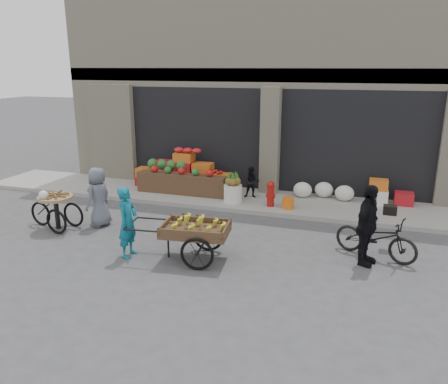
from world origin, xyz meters
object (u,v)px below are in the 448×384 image
(bicycle, at_px, (376,237))
(seated_person, at_px, (252,182))
(vendor_woman, at_px, (128,222))
(tricycle_cart, at_px, (56,207))
(cyclist, at_px, (367,225))
(pineapple_bin, at_px, (233,193))
(vendor_grey, at_px, (99,197))
(banana_cart, at_px, (193,228))
(fire_hydrant, at_px, (271,193))
(orange_bucket, at_px, (288,203))

(bicycle, bearing_deg, seated_person, 68.97)
(vendor_woman, bearing_deg, seated_person, -19.45)
(vendor_woman, height_order, tricycle_cart, vendor_woman)
(vendor_woman, xyz_separation_m, cyclist, (4.73, 1.11, 0.07))
(pineapple_bin, relative_size, tricycle_cart, 0.36)
(seated_person, xyz_separation_m, vendor_woman, (-1.50, -4.55, 0.17))
(bicycle, bearing_deg, tricycle_cart, 115.28)
(pineapple_bin, distance_m, vendor_grey, 3.74)
(pineapple_bin, bearing_deg, vendor_woman, -105.53)
(pineapple_bin, xyz_separation_m, cyclist, (3.63, -2.84, 0.46))
(vendor_woman, distance_m, bicycle, 5.16)
(banana_cart, height_order, cyclist, cyclist)
(fire_hydrant, height_order, vendor_grey, vendor_grey)
(orange_bucket, bearing_deg, banana_cart, -110.54)
(seated_person, bearing_deg, vendor_woman, -118.22)
(bicycle, bearing_deg, orange_bucket, 64.14)
(pineapple_bin, distance_m, tricycle_cart, 4.72)
(seated_person, xyz_separation_m, bicycle, (3.43, -3.04, -0.13))
(orange_bucket, bearing_deg, bicycle, -46.39)
(cyclist, bearing_deg, pineapple_bin, 72.49)
(pineapple_bin, height_order, vendor_woman, vendor_woman)
(tricycle_cart, bearing_deg, vendor_woman, -12.87)
(fire_hydrant, distance_m, vendor_woman, 4.48)
(seated_person, xyz_separation_m, tricycle_cart, (-3.99, -3.66, -0.02))
(vendor_woman, height_order, bicycle, vendor_woman)
(cyclist, bearing_deg, bicycle, -6.03)
(pineapple_bin, relative_size, orange_bucket, 1.62)
(fire_hydrant, relative_size, cyclist, 0.43)
(banana_cart, distance_m, tricycle_cart, 3.90)
(pineapple_bin, distance_m, cyclist, 4.63)
(orange_bucket, bearing_deg, vendor_woman, -125.03)
(tricycle_cart, xyz_separation_m, cyclist, (7.22, 0.22, 0.27))
(fire_hydrant, xyz_separation_m, tricycle_cart, (-4.69, -3.01, 0.06))
(vendor_woman, relative_size, tricycle_cart, 1.04)
(seated_person, xyz_separation_m, vendor_grey, (-3.11, -3.15, 0.16))
(tricycle_cart, distance_m, cyclist, 7.23)
(cyclist, bearing_deg, banana_cart, 124.66)
(cyclist, bearing_deg, vendor_grey, 107.89)
(orange_bucket, relative_size, banana_cart, 0.13)
(pineapple_bin, height_order, bicycle, bicycle)
(banana_cart, bearing_deg, cyclist, 7.50)
(seated_person, distance_m, cyclist, 4.72)
(vendor_woman, height_order, cyclist, cyclist)
(fire_hydrant, distance_m, vendor_grey, 4.56)
(banana_cart, relative_size, vendor_woman, 1.57)
(orange_bucket, xyz_separation_m, cyclist, (2.03, -2.74, 0.56))
(banana_cart, relative_size, vendor_grey, 1.59)
(pineapple_bin, distance_m, seated_person, 0.75)
(fire_hydrant, height_order, cyclist, cyclist)
(seated_person, height_order, vendor_woman, vendor_woman)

